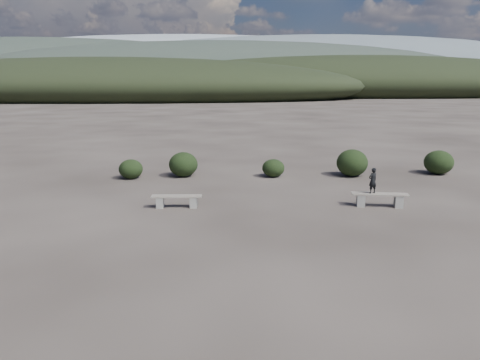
{
  "coord_description": "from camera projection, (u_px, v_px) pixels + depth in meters",
  "views": [
    {
      "loc": [
        -1.14,
        -10.93,
        4.23
      ],
      "look_at": [
        -0.54,
        3.5,
        1.1
      ],
      "focal_mm": 35.0,
      "sensor_mm": 36.0,
      "label": 1
    }
  ],
  "objects": [
    {
      "name": "shrub_a",
      "position": [
        131.0,
        169.0,
        20.18
      ],
      "size": [
        1.03,
        1.03,
        0.84
      ],
      "primitive_type": "ellipsoid",
      "color": "black",
      "rests_on": "ground"
    },
    {
      "name": "shrub_d",
      "position": [
        352.0,
        163.0,
        20.67
      ],
      "size": [
        1.37,
        1.37,
        1.2
      ],
      "primitive_type": "ellipsoid",
      "color": "black",
      "rests_on": "ground"
    },
    {
      "name": "shrub_c",
      "position": [
        273.0,
        168.0,
        20.55
      ],
      "size": [
        0.99,
        0.99,
        0.79
      ],
      "primitive_type": "ellipsoid",
      "color": "black",
      "rests_on": "ground"
    },
    {
      "name": "bench_left",
      "position": [
        177.0,
        200.0,
        15.64
      ],
      "size": [
        1.68,
        0.38,
        0.42
      ],
      "rotation": [
        0.0,
        0.0,
        -0.02
      ],
      "color": "gray",
      "rests_on": "ground"
    },
    {
      "name": "shrub_e",
      "position": [
        439.0,
        162.0,
        21.14
      ],
      "size": [
        1.3,
        1.3,
        1.08
      ],
      "primitive_type": "ellipsoid",
      "color": "black",
      "rests_on": "ground"
    },
    {
      "name": "ground",
      "position": [
        267.0,
        253.0,
        11.62
      ],
      "size": [
        1200.0,
        1200.0,
        0.0
      ],
      "primitive_type": "plane",
      "color": "#2E2824",
      "rests_on": "ground"
    },
    {
      "name": "bench_right",
      "position": [
        380.0,
        199.0,
        15.74
      ],
      "size": [
        1.9,
        0.7,
        0.47
      ],
      "rotation": [
        0.0,
        0.0,
        -0.17
      ],
      "color": "gray",
      "rests_on": "ground"
    },
    {
      "name": "seated_person",
      "position": [
        373.0,
        181.0,
        15.64
      ],
      "size": [
        0.37,
        0.32,
        0.87
      ],
      "primitive_type": "imported",
      "rotation": [
        0.0,
        0.0,
        3.55
      ],
      "color": "black",
      "rests_on": "bench_right"
    },
    {
      "name": "mountain_ridges",
      "position": [
        211.0,
        70.0,
        340.13
      ],
      "size": [
        500.0,
        400.0,
        56.0
      ],
      "color": "black",
      "rests_on": "ground"
    },
    {
      "name": "shrub_b",
      "position": [
        183.0,
        164.0,
        20.59
      ],
      "size": [
        1.27,
        1.27,
        1.09
      ],
      "primitive_type": "ellipsoid",
      "color": "black",
      "rests_on": "ground"
    }
  ]
}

